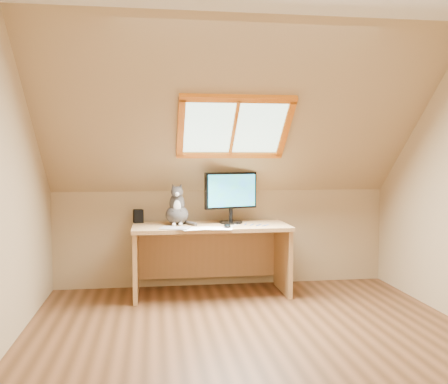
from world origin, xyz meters
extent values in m
plane|color=brown|center=(0.00, 0.00, 0.00)|extent=(3.50, 3.50, 0.00)
cube|color=tan|center=(0.00, -1.75, 1.20)|extent=(3.50, 0.02, 2.40)
cube|color=tan|center=(0.00, 1.75, 0.50)|extent=(3.50, 0.02, 1.00)
cube|color=tan|center=(0.00, 0.97, 1.70)|extent=(3.50, 1.56, 1.41)
cube|color=#B2E0CC|center=(0.00, 1.05, 1.63)|extent=(0.90, 0.53, 0.48)
cube|color=orange|center=(0.00, 1.05, 1.63)|extent=(1.02, 0.64, 0.59)
cube|color=tan|center=(-0.17, 1.38, 0.67)|extent=(1.52, 0.66, 0.04)
cube|color=tan|center=(-0.90, 1.38, 0.33)|extent=(0.04, 0.60, 0.65)
cube|color=tan|center=(0.55, 1.38, 0.33)|extent=(0.04, 0.60, 0.65)
cube|color=tan|center=(-0.17, 1.68, 0.33)|extent=(1.42, 0.03, 0.46)
cylinder|color=black|center=(0.04, 1.46, 0.70)|extent=(0.23, 0.23, 0.02)
cylinder|color=black|center=(0.04, 1.46, 0.78)|extent=(0.04, 0.04, 0.13)
cube|color=black|center=(0.04, 1.46, 1.02)|extent=(0.54, 0.20, 0.36)
cube|color=blue|center=(0.05, 1.43, 1.02)|extent=(0.49, 0.16, 0.32)
ellipsoid|color=#494340|center=(-0.50, 1.44, 0.79)|extent=(0.23, 0.28, 0.19)
ellipsoid|color=#494340|center=(-0.50, 1.43, 0.90)|extent=(0.15, 0.15, 0.21)
ellipsoid|color=silver|center=(-0.50, 1.36, 0.88)|extent=(0.07, 0.04, 0.12)
ellipsoid|color=#494340|center=(-0.50, 1.38, 1.02)|extent=(0.12, 0.11, 0.11)
sphere|color=silver|center=(-0.50, 1.33, 1.00)|extent=(0.04, 0.04, 0.04)
cone|color=#494340|center=(-0.54, 1.40, 1.07)|extent=(0.06, 0.05, 0.07)
cone|color=#494340|center=(-0.47, 1.40, 1.07)|extent=(0.06, 0.05, 0.07)
cube|color=black|center=(-0.88, 1.63, 0.76)|extent=(0.11, 0.11, 0.13)
cube|color=#B2B2B7|center=(-0.53, 1.15, 0.70)|extent=(0.31, 0.26, 0.01)
ellipsoid|color=black|center=(-0.05, 1.14, 0.71)|extent=(0.07, 0.12, 0.04)
cube|color=white|center=(-0.24, 1.12, 0.69)|extent=(0.33, 0.27, 0.00)
cube|color=white|center=(-0.24, 1.12, 0.69)|extent=(0.32, 0.24, 0.00)
camera|label=1|loc=(-0.73, -3.44, 1.35)|focal=40.00mm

